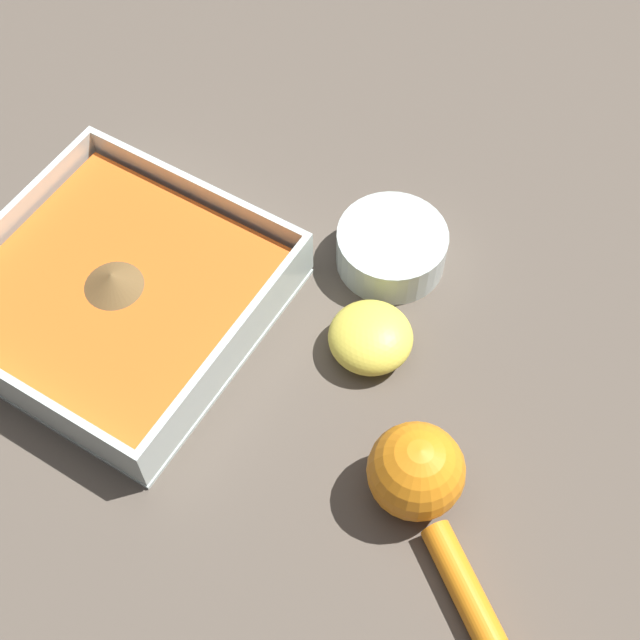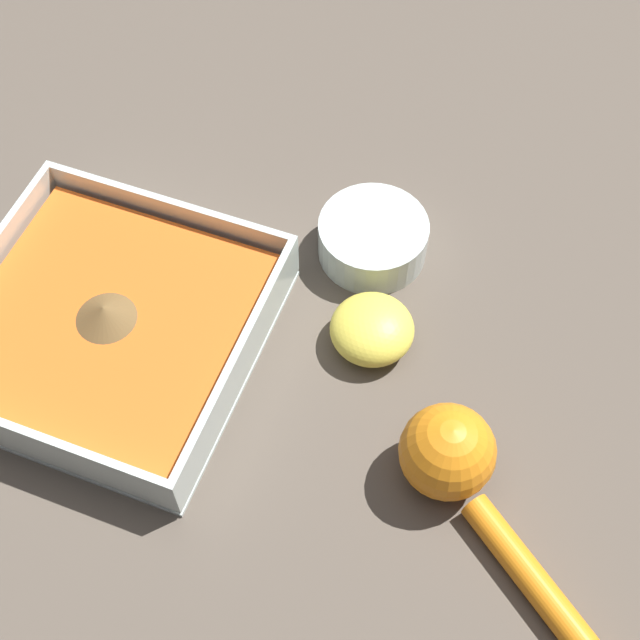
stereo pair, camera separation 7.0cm
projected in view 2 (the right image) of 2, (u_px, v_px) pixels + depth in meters
ground_plane at (151, 344)px, 0.72m from camera, size 4.00×4.00×0.00m
square_dish at (111, 329)px, 0.70m from camera, size 0.23×0.23×0.05m
spice_bowl at (373, 239)px, 0.76m from camera, size 0.09×0.09×0.04m
lemon_squeezer at (462, 473)px, 0.63m from camera, size 0.15×0.19×0.07m
lemon_half at (372, 329)px, 0.70m from camera, size 0.07×0.07×0.04m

